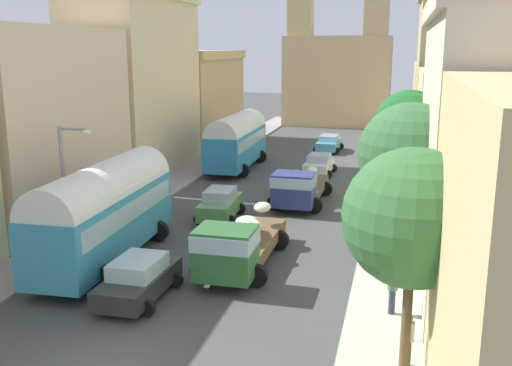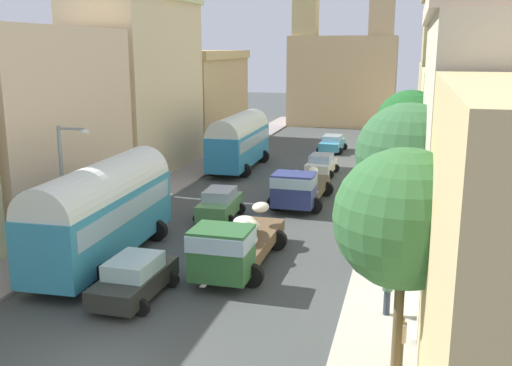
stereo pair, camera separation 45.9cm
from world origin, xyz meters
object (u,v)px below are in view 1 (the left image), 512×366
Objects in this scene: cargo_truck_1 at (299,187)px; pedestrian_0 at (378,250)px; parked_bus_0 at (104,208)px; car_3 at (220,204)px; car_1 at (329,143)px; cargo_truck_0 at (238,244)px; pedestrian_1 at (393,288)px; car_2 at (139,279)px; parked_bus_1 at (237,139)px; car_0 at (319,164)px; streetlamp_near at (68,179)px; pedestrian_2 at (408,339)px; pedestrian_3 at (408,210)px.

cargo_truck_1 reaches higher than pedestrian_0.
parked_bus_0 reaches higher than car_3.
car_1 is (5.86, 29.41, -1.61)m from parked_bus_0.
cargo_truck_0 is 5.63m from pedestrian_0.
cargo_truck_0 is at bearing 156.29° from pedestrian_1.
cargo_truck_1 is at bearing 76.03° from car_2.
parked_bus_1 is 6.51m from car_0.
cargo_truck_0 is at bearing -169.24° from pedestrian_0.
streetlamp_near is (-8.18, -19.33, 2.69)m from car_0.
streetlamp_near is at bearing 179.02° from cargo_truck_0.
car_2 is at bearing -151.90° from pedestrian_0.
parked_bus_1 is 22.03m from pedestrian_0.
car_2 is at bearing -98.37° from car_0.
car_3 is at bearing -135.87° from cargo_truck_1.
pedestrian_2 is 15.74m from streetlamp_near.
parked_bus_0 is at bearing -148.76° from pedestrian_3.
parked_bus_0 is 5.36× the size of pedestrian_3.
parked_bus_1 is 1.35× the size of cargo_truck_1.
pedestrian_0 is (5.46, -28.17, 0.31)m from car_1.
cargo_truck_1 is 3.64× the size of pedestrian_0.
parked_bus_0 is 1.05× the size of parked_bus_1.
parked_bus_0 is 2.33× the size of car_2.
parked_bus_0 is at bearing -9.94° from streetlamp_near.
car_1 is 1.00× the size of car_2.
pedestrian_0 is 13.39m from streetlamp_near.
pedestrian_0 is (4.96, -18.41, 0.30)m from car_0.
pedestrian_2 is at bearing -25.20° from parked_bus_0.
pedestrian_2 is (12.44, -5.86, -1.36)m from parked_bus_0.
parked_bus_1 reaches higher than car_3.
car_0 is (6.35, 19.65, -1.60)m from parked_bus_0.
parked_bus_0 is 5.54× the size of pedestrian_2.
cargo_truck_1 is 10.64m from pedestrian_0.
cargo_truck_0 is 1.27× the size of streetlamp_near.
pedestrian_2 is (6.59, -35.27, 0.25)m from car_1.
pedestrian_2 is at bearing -90.33° from pedestrian_3.
car_0 is at bearing 103.43° from pedestrian_2.
pedestrian_1 is (5.60, -22.17, 0.32)m from car_0.
parked_bus_1 reaches higher than car_2.
cargo_truck_1 is (6.45, 10.70, -1.17)m from parked_bus_0.
parked_bus_1 is 1.26× the size of cargo_truck_0.
streetlamp_near is (-4.65, -6.86, 2.62)m from car_3.
pedestrian_3 is (6.73, 7.41, -0.17)m from cargo_truck_0.
pedestrian_3 is 16.26m from streetlamp_near.
parked_bus_1 is 25.62m from pedestrian_1.
parked_bus_1 is at bearing 134.86° from pedestrian_3.
pedestrian_0 reaches higher than car_1.
cargo_truck_0 reaches higher than pedestrian_1.
car_1 is 2.38× the size of pedestrian_2.
streetlamp_near is at bearing -128.58° from cargo_truck_1.
pedestrian_3 is at bearing 48.58° from car_2.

